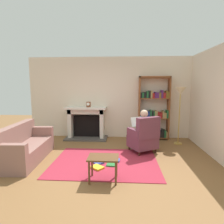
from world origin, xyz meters
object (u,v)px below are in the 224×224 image
Objects in this scene: fireplace at (87,121)px; floor_lamp at (180,96)px; bookshelf at (154,111)px; sofa_floral at (25,147)px; side_table at (103,161)px; seated_reader at (142,129)px; mantel_clock at (89,104)px; armchair_reading at (144,137)px.

floor_lamp is at bearing -9.12° from fireplace.
bookshelf reaches higher than sofa_floral.
bookshelf is 3.22m from side_table.
fireplace is 1.21× the size of seated_reader.
mantel_clock is (0.09, -0.10, 0.58)m from fireplace.
sofa_floral is 3.10× the size of side_table.
bookshelf is at bearing 0.92° from fireplace.
bookshelf is at bearing 64.63° from side_table.
seated_reader is 1.61m from floor_lamp.
bookshelf is (2.14, 0.14, -0.20)m from mantel_clock.
sofa_floral is 2.13m from side_table.
armchair_reading is at bearing 90.00° from seated_reader.
armchair_reading is (1.78, -1.28, -0.14)m from fireplace.
seated_reader is (1.72, -1.18, 0.05)m from fireplace.
floor_lamp is (2.80, -0.36, 0.31)m from mantel_clock.
armchair_reading is 0.57× the size of floor_lamp.
floor_lamp is at bearing -36.88° from bookshelf.
armchair_reading is 0.85× the size of seated_reader.
sofa_floral is (-2.80, -0.80, -0.30)m from seated_reader.
mantel_clock is 0.10× the size of floor_lamp.
mantel_clock is 2.84m from floor_lamp.
armchair_reading reaches higher than side_table.
seated_reader is at bearing 62.85° from side_table.
fireplace is at bearing 170.88° from floor_lamp.
mantel_clock reaches higher than sofa_floral.
floor_lamp reaches higher than armchair_reading.
armchair_reading reaches higher than sofa_floral.
fireplace is 2.08m from seated_reader.
seated_reader reaches higher than armchair_reading.
seated_reader is 0.66× the size of floor_lamp.
sofa_floral is at bearing -118.69° from fireplace.
floor_lamp is at bearing -7.41° from mantel_clock.
floor_lamp is at bearing 49.43° from side_table.
armchair_reading is 0.56× the size of sofa_floral.
armchair_reading is at bearing -35.79° from fireplace.
armchair_reading is 1.73× the size of side_table.
mantel_clock reaches higher than armchair_reading.
floor_lamp reaches higher than side_table.
mantel_clock is 2.02m from seated_reader.
side_table is (0.87, -2.83, -0.18)m from fireplace.
seated_reader reaches higher than fireplace.
side_table is at bearing 33.52° from seated_reader.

